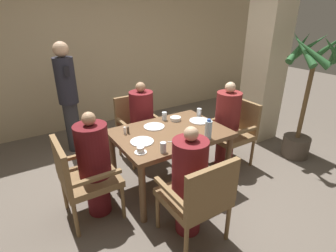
{
  "coord_description": "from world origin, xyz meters",
  "views": [
    {
      "loc": [
        -1.47,
        -2.28,
        1.98
      ],
      "look_at": [
        0.0,
        0.05,
        0.77
      ],
      "focal_mm": 28.0,
      "sensor_mm": 36.0,
      "label": 1
    }
  ],
  "objects": [
    {
      "name": "plate_main_right",
      "position": [
        -0.39,
        -0.07,
        0.73
      ],
      "size": [
        0.25,
        0.25,
        0.01
      ],
      "color": "white",
      "rests_on": "dining_table"
    },
    {
      "name": "potted_palm",
      "position": [
        1.95,
        -0.4,
        0.82
      ],
      "size": [
        0.7,
        0.71,
        1.79
      ],
      "color": "#4C4238",
      "rests_on": "ground_plane"
    },
    {
      "name": "glass_tall_mid",
      "position": [
        -0.32,
        -0.37,
        0.78
      ],
      "size": [
        0.06,
        0.06,
        0.11
      ],
      "color": "silver",
      "rests_on": "dining_table"
    },
    {
      "name": "ground_plane",
      "position": [
        0.0,
        0.0,
        0.0
      ],
      "size": [
        16.0,
        16.0,
        0.0
      ],
      "primitive_type": "plane",
      "color": "#60564C"
    },
    {
      "name": "chair_right_side",
      "position": [
        1.03,
        0.0,
        0.5
      ],
      "size": [
        0.54,
        0.54,
        0.89
      ],
      "color": "brown",
      "rests_on": "ground_plane"
    },
    {
      "name": "glass_tall_far",
      "position": [
        0.57,
        0.2,
        0.78
      ],
      "size": [
        0.06,
        0.06,
        0.11
      ],
      "color": "silver",
      "rests_on": "dining_table"
    },
    {
      "name": "standing_host",
      "position": [
        -0.75,
        1.55,
        0.87
      ],
      "size": [
        0.28,
        0.31,
        1.62
      ],
      "color": "#2D2D33",
      "rests_on": "ground_plane"
    },
    {
      "name": "dining_table",
      "position": [
        0.0,
        0.0,
        0.63
      ],
      "size": [
        1.26,
        0.9,
        0.72
      ],
      "color": "brown",
      "rests_on": "ground_plane"
    },
    {
      "name": "knife_beside_plate",
      "position": [
        -0.06,
        -0.25,
        0.73
      ],
      "size": [
        0.2,
        0.09,
        0.0
      ],
      "color": "silver",
      "rests_on": "dining_table"
    },
    {
      "name": "glass_tall_near",
      "position": [
        0.12,
        0.32,
        0.78
      ],
      "size": [
        0.06,
        0.06,
        0.11
      ],
      "color": "silver",
      "rests_on": "dining_table"
    },
    {
      "name": "fork_beside_plate",
      "position": [
        0.14,
        -0.13,
        0.73
      ],
      "size": [
        0.19,
        0.09,
        0.0
      ],
      "color": "silver",
      "rests_on": "dining_table"
    },
    {
      "name": "chair_far_side",
      "position": [
        0.0,
        0.85,
        0.5
      ],
      "size": [
        0.54,
        0.54,
        0.89
      ],
      "color": "brown",
      "rests_on": "ground_plane"
    },
    {
      "name": "bowl_small",
      "position": [
        0.24,
        0.24,
        0.75
      ],
      "size": [
        0.14,
        0.14,
        0.04
      ],
      "color": "white",
      "rests_on": "dining_table"
    },
    {
      "name": "diner_in_far_chair",
      "position": [
        -0.0,
        0.72,
        0.59
      ],
      "size": [
        0.32,
        0.32,
        1.14
      ],
      "color": "maroon",
      "rests_on": "ground_plane"
    },
    {
      "name": "pepper_shaker",
      "position": [
        -0.43,
        0.21,
        0.76
      ],
      "size": [
        0.03,
        0.03,
        0.08
      ],
      "color": "#4C3D2D",
      "rests_on": "dining_table"
    },
    {
      "name": "teacup_with_saucer",
      "position": [
        -0.51,
        -0.26,
        0.75
      ],
      "size": [
        0.12,
        0.12,
        0.06
      ],
      "color": "white",
      "rests_on": "dining_table"
    },
    {
      "name": "chair_near_corner",
      "position": [
        -0.25,
        -0.85,
        0.5
      ],
      "size": [
        0.54,
        0.54,
        0.89
      ],
      "color": "brown",
      "rests_on": "ground_plane"
    },
    {
      "name": "chair_left_side",
      "position": [
        -1.03,
        0.0,
        0.5
      ],
      "size": [
        0.54,
        0.54,
        0.89
      ],
      "color": "brown",
      "rests_on": "ground_plane"
    },
    {
      "name": "diner_in_right_chair",
      "position": [
        0.89,
        0.0,
        0.61
      ],
      "size": [
        0.32,
        0.32,
        1.18
      ],
      "color": "maroon",
      "rests_on": "ground_plane"
    },
    {
      "name": "salt_shaker",
      "position": [
        -0.47,
        0.21,
        0.77
      ],
      "size": [
        0.03,
        0.03,
        0.09
      ],
      "color": "white",
      "rests_on": "dining_table"
    },
    {
      "name": "pillar_stone",
      "position": [
        2.03,
        0.4,
        1.35
      ],
      "size": [
        0.48,
        0.48,
        2.7
      ],
      "color": "beige",
      "rests_on": "ground_plane"
    },
    {
      "name": "plate_dessert_center",
      "position": [
        -0.1,
        0.2,
        0.73
      ],
      "size": [
        0.25,
        0.25,
        0.01
      ],
      "color": "white",
      "rests_on": "dining_table"
    },
    {
      "name": "plate_main_left",
      "position": [
        0.47,
        0.06,
        0.73
      ],
      "size": [
        0.25,
        0.25,
        0.01
      ],
      "color": "white",
      "rests_on": "dining_table"
    },
    {
      "name": "water_bottle",
      "position": [
        0.25,
        -0.37,
        0.83
      ],
      "size": [
        0.07,
        0.07,
        0.22
      ],
      "color": "silver",
      "rests_on": "dining_table"
    },
    {
      "name": "diner_in_near_chair",
      "position": [
        -0.25,
        -0.72,
        0.57
      ],
      "size": [
        0.32,
        0.32,
        1.11
      ],
      "color": "maroon",
      "rests_on": "ground_plane"
    },
    {
      "name": "diner_in_left_chair",
      "position": [
        -0.89,
        0.0,
        0.59
      ],
      "size": [
        0.32,
        0.32,
        1.14
      ],
      "color": "#5B1419",
      "rests_on": "ground_plane"
    },
    {
      "name": "wall_back",
      "position": [
        0.0,
        2.41,
        1.4
      ],
      "size": [
        8.0,
        0.06,
        2.8
      ],
      "color": "tan",
      "rests_on": "ground_plane"
    }
  ]
}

